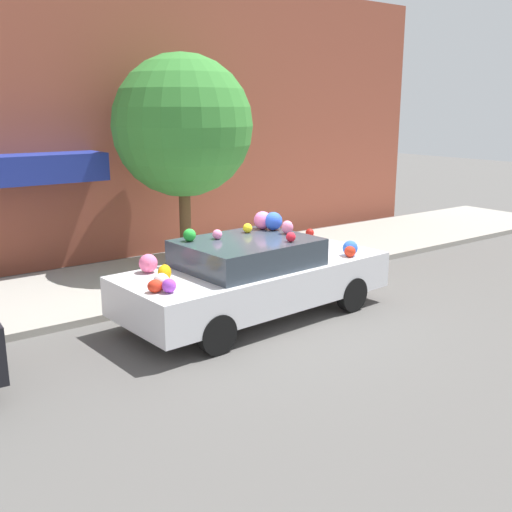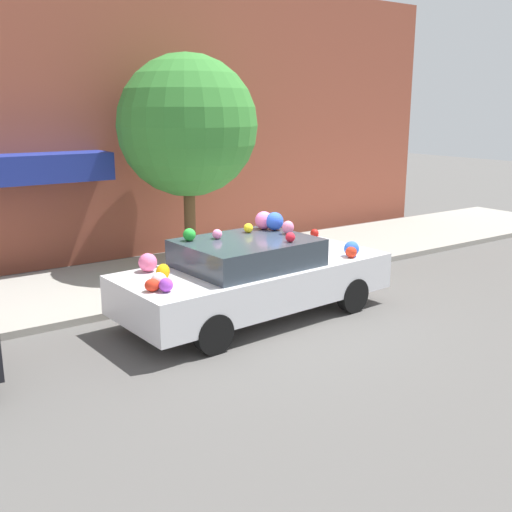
% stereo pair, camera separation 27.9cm
% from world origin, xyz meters
% --- Properties ---
extents(ground_plane, '(60.00, 60.00, 0.00)m').
position_xyz_m(ground_plane, '(0.00, 0.00, 0.00)').
color(ground_plane, '#565451').
extents(sidewalk_curb, '(24.00, 3.20, 0.12)m').
position_xyz_m(sidewalk_curb, '(0.00, 2.70, 0.06)').
color(sidewalk_curb, '#9E998E').
rests_on(sidewalk_curb, ground).
extents(building_facade, '(18.00, 1.20, 6.19)m').
position_xyz_m(building_facade, '(-0.13, 4.92, 3.05)').
color(building_facade, '#9E4C38').
rests_on(building_facade, ground).
extents(street_tree, '(2.86, 2.86, 4.28)m').
position_xyz_m(street_tree, '(0.61, 3.22, 2.96)').
color(street_tree, brown).
rests_on(street_tree, sidewalk_curb).
extents(fire_hydrant, '(0.20, 0.20, 0.70)m').
position_xyz_m(fire_hydrant, '(2.83, 1.80, 0.46)').
color(fire_hydrant, red).
rests_on(fire_hydrant, sidewalk_curb).
extents(art_car, '(4.65, 2.10, 1.62)m').
position_xyz_m(art_car, '(-0.04, -0.12, 0.70)').
color(art_car, silver).
rests_on(art_car, ground).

